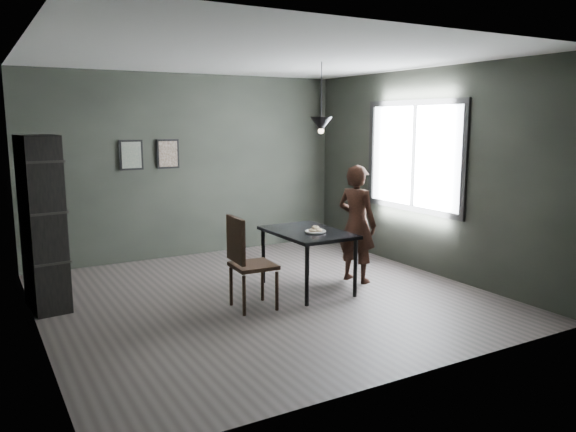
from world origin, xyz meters
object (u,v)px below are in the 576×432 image
cafe_table (307,237)px  shelf_unit (43,224)px  pendant_lamp (321,124)px  white_plate (316,232)px  woman (357,224)px  wood_chair (245,257)px

cafe_table → shelf_unit: (-2.92, 0.84, 0.30)m
pendant_lamp → white_plate: bearing=-132.9°
white_plate → shelf_unit: 3.11m
cafe_table → shelf_unit: shelf_unit is taller
shelf_unit → cafe_table: bearing=-22.1°
cafe_table → white_plate: bearing=-77.4°
cafe_table → woman: woman is taller
shelf_unit → pendant_lamp: bearing=-19.2°
wood_chair → shelf_unit: (-1.93, 1.13, 0.37)m
wood_chair → pendant_lamp: bearing=20.6°
cafe_table → woman: bearing=0.1°
cafe_table → white_plate: white_plate is taller
wood_chair → cafe_table: bearing=19.5°
pendant_lamp → wood_chair: bearing=-162.5°
wood_chair → pendant_lamp: 1.95m
white_plate → shelf_unit: bearing=161.8°
white_plate → pendant_lamp: pendant_lamp is taller
cafe_table → shelf_unit: 3.05m
cafe_table → shelf_unit: size_ratio=0.62×
cafe_table → white_plate: size_ratio=5.22×
woman → pendant_lamp: pendant_lamp is taller
pendant_lamp → shelf_unit: bearing=166.9°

